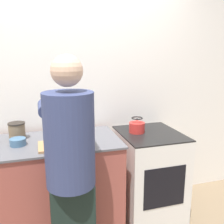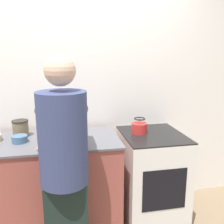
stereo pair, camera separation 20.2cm
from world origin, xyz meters
The scene contains 9 objects.
wall_back centered at (0.00, 0.74, 1.30)m, with size 8.00×0.05×2.60m.
counter centered at (-0.33, 0.32, 0.46)m, with size 1.43×0.67×0.93m.
oven centered at (0.74, 0.34, 0.45)m, with size 0.59×0.68×0.91m.
person centered at (-0.12, -0.20, 0.91)m, with size 0.39×0.62×1.68m.
cutting_board centered at (-0.14, 0.18, 0.93)m, with size 0.39×0.25×0.02m.
knife centered at (-0.18, 0.21, 0.95)m, with size 0.20×0.09×0.01m.
kettle centered at (0.62, 0.39, 0.97)m, with size 0.16×0.16×0.15m.
bowl_prep centered at (-0.50, 0.30, 0.96)m, with size 0.13×0.13×0.06m.
canister_jar centered at (-0.51, 0.47, 1.00)m, with size 0.15×0.15×0.15m.
Camera 2 is at (-0.11, -1.87, 1.67)m, focal length 40.00 mm.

